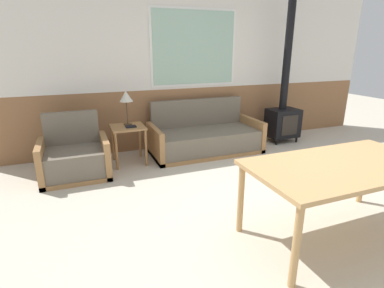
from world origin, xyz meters
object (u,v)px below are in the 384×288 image
Objects in this scene: couch at (205,138)px; wood_stove at (284,109)px; side_table at (128,133)px; dining_table at (343,171)px; armchair at (75,159)px; table_lamp at (126,98)px.

wood_stove reaches higher than couch.
side_table is at bearing -177.63° from couch.
couch is 1.68m from wood_stove.
side_table is (-1.32, -0.05, 0.23)m from couch.
side_table is at bearing 119.32° from dining_table.
armchair is 1.16m from table_lamp.
armchair is 3.78m from wood_stove.
wood_stove is (1.63, 0.03, 0.39)m from couch.
wood_stove reaches higher than dining_table.
table_lamp reaches higher than dining_table.
side_table is at bearing -178.30° from wood_stove.
couch is at bearing -6.21° from armchair.
side_table is 1.14× the size of table_lamp.
couch reaches higher than side_table.
couch is 3.13× the size of side_table.
couch is at bearing 2.37° from side_table.
dining_table is (1.49, -2.64, 0.19)m from side_table.
table_lamp reaches higher than side_table.
dining_table is 3.10m from wood_stove.
couch is 1.51m from table_lamp.
dining_table is at bearing -60.50° from armchair.
armchair is at bearing -172.37° from couch.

